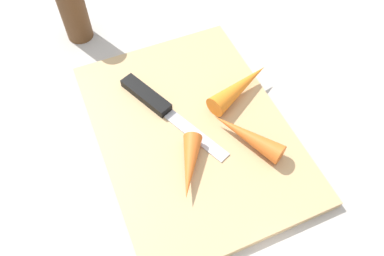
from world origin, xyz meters
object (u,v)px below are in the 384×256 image
at_px(cutting_board, 192,130).
at_px(pepper_grinder, 72,7).
at_px(knife, 152,100).
at_px(carrot_longest, 240,86).
at_px(carrot_shortest, 190,166).
at_px(carrot_medium, 246,135).

distance_m(cutting_board, pepper_grinder, 0.29).
relative_size(knife, carrot_longest, 1.69).
bearing_deg(knife, carrot_shortest, -20.58).
height_order(carrot_medium, carrot_longest, carrot_longest).
xyz_separation_m(carrot_shortest, pepper_grinder, (0.33, 0.07, 0.04)).
xyz_separation_m(knife, carrot_medium, (-0.11, -0.10, 0.01)).
xyz_separation_m(knife, pepper_grinder, (0.20, 0.06, 0.04)).
xyz_separation_m(carrot_medium, carrot_longest, (0.08, -0.03, 0.00)).
bearing_deg(cutting_board, knife, 28.95).
height_order(carrot_medium, carrot_shortest, carrot_medium).
distance_m(carrot_medium, carrot_shortest, 0.09).
bearing_deg(knife, pepper_grinder, 173.88).
height_order(knife, carrot_longest, carrot_longest).
bearing_deg(carrot_longest, pepper_grinder, 107.71).
xyz_separation_m(carrot_longest, pepper_grinder, (0.23, 0.19, 0.03)).
relative_size(knife, carrot_shortest, 2.12).
bearing_deg(carrot_medium, pepper_grinder, -3.35).
xyz_separation_m(knife, carrot_longest, (-0.04, -0.13, 0.01)).
relative_size(cutting_board, carrot_longest, 3.17).
bearing_deg(carrot_shortest, carrot_medium, 126.82).
bearing_deg(carrot_medium, carrot_longest, -51.66).
relative_size(cutting_board, pepper_grinder, 2.99).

